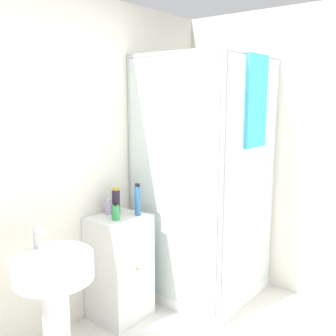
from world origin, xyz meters
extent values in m
cube|color=silver|center=(0.00, 1.70, 1.25)|extent=(6.40, 0.06, 2.50)
cube|color=white|center=(1.20, 1.20, 0.04)|extent=(0.93, 0.93, 0.09)
cylinder|color=#B2B2B7|center=(1.65, 1.65, 1.05)|extent=(0.04, 0.04, 2.10)
cylinder|color=#B2B2B7|center=(0.76, 1.65, 1.05)|extent=(0.04, 0.04, 2.10)
cylinder|color=#B2B2B7|center=(1.65, 0.76, 1.05)|extent=(0.04, 0.04, 2.10)
cylinder|color=#B2B2B7|center=(0.76, 0.76, 1.05)|extent=(0.04, 0.04, 2.10)
cylinder|color=#B2B2B7|center=(1.20, 0.76, 2.08)|extent=(0.90, 0.04, 0.04)
cylinder|color=#B2B2B7|center=(1.20, 1.65, 2.08)|extent=(0.90, 0.04, 0.04)
cylinder|color=#B2B2B7|center=(0.76, 1.20, 2.08)|extent=(0.04, 0.90, 0.04)
cylinder|color=#B2B2B7|center=(1.65, 1.20, 2.08)|extent=(0.04, 0.90, 0.04)
cube|color=silver|center=(1.20, 0.74, 1.07)|extent=(0.86, 0.01, 1.97)
cube|color=silver|center=(0.74, 1.20, 1.07)|extent=(0.01, 0.86, 1.97)
cylinder|color=#B7BABF|center=(1.44, 1.59, 0.88)|extent=(0.02, 0.02, 1.57)
cylinder|color=#B7BABF|center=(1.44, 1.54, 1.68)|extent=(0.07, 0.07, 0.04)
cube|color=#38ADC6|center=(1.21, 0.72, 1.72)|extent=(0.32, 0.03, 0.72)
cube|color=silver|center=(0.42, 1.47, 0.42)|extent=(0.42, 0.39, 0.84)
sphere|color=gold|center=(0.42, 1.27, 0.46)|extent=(0.02, 0.02, 0.02)
cylinder|color=white|center=(-0.37, 1.22, 0.35)|extent=(0.16, 0.16, 0.70)
cylinder|color=white|center=(-0.37, 1.22, 0.77)|extent=(0.47, 0.47, 0.15)
cylinder|color=#B7BABF|center=(-0.37, 1.38, 0.91)|extent=(0.02, 0.02, 0.13)
cube|color=#B7BABF|center=(-0.37, 1.35, 0.97)|extent=(0.02, 0.07, 0.02)
cylinder|color=green|center=(0.35, 1.44, 0.89)|extent=(0.06, 0.06, 0.11)
cylinder|color=black|center=(0.35, 1.44, 0.96)|extent=(0.02, 0.02, 0.02)
cube|color=black|center=(0.35, 1.42, 0.97)|extent=(0.02, 0.03, 0.01)
cylinder|color=#281E33|center=(0.47, 1.55, 0.93)|extent=(0.06, 0.06, 0.19)
cylinder|color=gold|center=(0.47, 1.55, 1.04)|extent=(0.05, 0.05, 0.02)
cylinder|color=#2D66A3|center=(0.54, 1.38, 0.95)|extent=(0.05, 0.05, 0.23)
cylinder|color=black|center=(0.54, 1.38, 1.08)|extent=(0.04, 0.04, 0.02)
cylinder|color=#B299C6|center=(0.42, 1.58, 0.89)|extent=(0.04, 0.04, 0.11)
cylinder|color=silver|center=(0.42, 1.58, 0.95)|extent=(0.02, 0.02, 0.02)
cube|color=silver|center=(0.42, 1.57, 0.97)|extent=(0.01, 0.02, 0.01)
camera|label=1|loc=(-1.65, -0.65, 1.76)|focal=42.00mm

